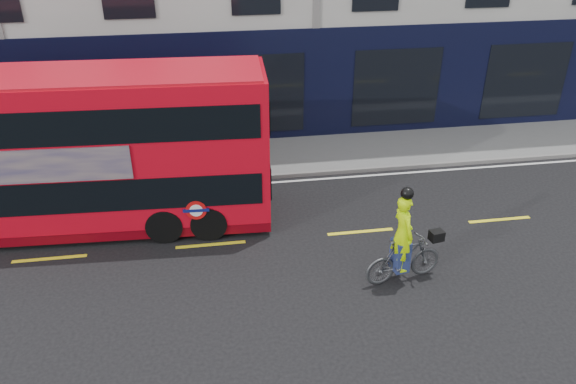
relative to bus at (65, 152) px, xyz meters
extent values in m
plane|color=black|center=(7.53, -3.06, -2.17)|extent=(120.00, 120.00, 0.00)
cube|color=slate|center=(7.53, 3.44, -2.11)|extent=(60.00, 3.00, 0.12)
cube|color=slate|center=(7.53, 1.94, -2.11)|extent=(60.00, 0.12, 0.13)
cube|color=black|center=(7.53, 4.92, -0.17)|extent=(50.00, 0.08, 4.00)
cube|color=silver|center=(7.53, 1.64, -2.17)|extent=(58.00, 0.10, 0.01)
cube|color=red|center=(-0.04, 0.00, 0.13)|extent=(10.56, 2.87, 3.75)
cube|color=#67040C|center=(-0.04, 0.00, -1.89)|extent=(10.55, 2.82, 0.29)
cube|color=black|center=(-0.04, 0.00, -0.70)|extent=(10.14, 2.89, 0.86)
cube|color=black|center=(-0.04, 0.00, 1.11)|extent=(10.14, 2.89, 0.86)
cube|color=#AA0B19|center=(-0.04, 0.00, 2.03)|extent=(10.34, 2.77, 0.08)
cube|color=black|center=(5.20, -0.25, -0.70)|extent=(0.14, 2.14, 0.86)
cube|color=black|center=(5.20, -0.25, 1.11)|extent=(0.14, 2.14, 0.86)
cube|color=gray|center=(-1.05, -1.17, 0.20)|extent=(5.70, 0.31, 0.86)
cylinder|color=red|center=(3.22, -1.37, -1.22)|extent=(0.53, 0.05, 0.53)
cylinder|color=white|center=(3.22, -1.38, -1.22)|extent=(0.34, 0.04, 0.34)
cube|color=#0C1459|center=(3.22, -1.38, -1.22)|extent=(0.67, 0.05, 0.09)
cylinder|color=black|center=(3.57, -0.17, -1.70)|extent=(1.06, 2.47, 0.95)
cylinder|color=black|center=(2.43, -0.11, -1.70)|extent=(1.06, 2.47, 0.95)
imported|color=#444749|center=(7.93, -3.73, -1.60)|extent=(1.98, 0.86, 1.15)
imported|color=#AEE101|center=(7.82, -3.74, -0.86)|extent=(0.55, 0.74, 1.86)
cube|color=black|center=(8.72, -3.59, -1.12)|extent=(0.35, 0.29, 0.24)
cube|color=navy|center=(7.82, -3.74, -1.45)|extent=(0.40, 0.47, 0.78)
sphere|color=black|center=(7.82, -3.74, 0.16)|extent=(0.29, 0.29, 0.29)
camera|label=1|loc=(3.62, -13.84, 5.98)|focal=35.00mm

